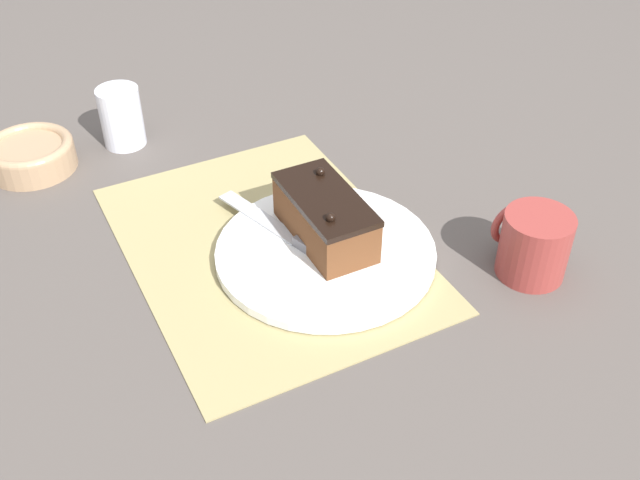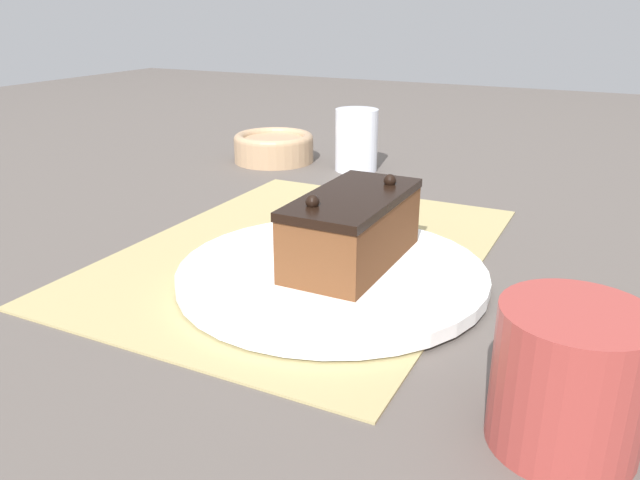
{
  "view_description": "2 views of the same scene",
  "coord_description": "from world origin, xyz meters",
  "px_view_note": "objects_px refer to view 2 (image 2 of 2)",
  "views": [
    {
      "loc": [
        -0.7,
        0.29,
        0.61
      ],
      "look_at": [
        -0.07,
        -0.04,
        0.05
      ],
      "focal_mm": 42.0,
      "sensor_mm": 36.0,
      "label": 1
    },
    {
      "loc": [
        -0.53,
        -0.28,
        0.24
      ],
      "look_at": [
        -0.03,
        -0.03,
        0.03
      ],
      "focal_mm": 35.0,
      "sensor_mm": 36.0,
      "label": 2
    }
  ],
  "objects_px": {
    "cake_plate": "(332,273)",
    "small_bowl": "(274,146)",
    "coffee_mug": "(569,377)",
    "chocolate_cake": "(353,228)",
    "serving_knife": "(321,247)",
    "drinking_glass": "(356,140)"
  },
  "relations": [
    {
      "from": "coffee_mug",
      "to": "chocolate_cake",
      "type": "bearing_deg",
      "value": 51.96
    },
    {
      "from": "drinking_glass",
      "to": "coffee_mug",
      "type": "xyz_separation_m",
      "value": [
        -0.53,
        -0.36,
        -0.0
      ]
    },
    {
      "from": "serving_knife",
      "to": "small_bowl",
      "type": "relative_size",
      "value": 1.67
    },
    {
      "from": "coffee_mug",
      "to": "small_bowl",
      "type": "bearing_deg",
      "value": 43.75
    },
    {
      "from": "drinking_glass",
      "to": "small_bowl",
      "type": "bearing_deg",
      "value": 92.57
    },
    {
      "from": "serving_knife",
      "to": "coffee_mug",
      "type": "xyz_separation_m",
      "value": [
        -0.17,
        -0.24,
        0.02
      ]
    },
    {
      "from": "chocolate_cake",
      "to": "small_bowl",
      "type": "distance_m",
      "value": 0.48
    },
    {
      "from": "serving_knife",
      "to": "coffee_mug",
      "type": "bearing_deg",
      "value": -52.21
    },
    {
      "from": "serving_knife",
      "to": "drinking_glass",
      "type": "relative_size",
      "value": 2.3
    },
    {
      "from": "cake_plate",
      "to": "small_bowl",
      "type": "bearing_deg",
      "value": 36.76
    },
    {
      "from": "chocolate_cake",
      "to": "small_bowl",
      "type": "relative_size",
      "value": 1.24
    },
    {
      "from": "cake_plate",
      "to": "coffee_mug",
      "type": "xyz_separation_m",
      "value": [
        -0.14,
        -0.21,
        0.03
      ]
    },
    {
      "from": "small_bowl",
      "to": "serving_knife",
      "type": "bearing_deg",
      "value": -143.72
    },
    {
      "from": "drinking_glass",
      "to": "small_bowl",
      "type": "height_order",
      "value": "drinking_glass"
    },
    {
      "from": "cake_plate",
      "to": "small_bowl",
      "type": "xyz_separation_m",
      "value": [
        0.39,
        0.29,
        0.01
      ]
    },
    {
      "from": "small_bowl",
      "to": "coffee_mug",
      "type": "height_order",
      "value": "coffee_mug"
    },
    {
      "from": "cake_plate",
      "to": "coffee_mug",
      "type": "bearing_deg",
      "value": -122.81
    },
    {
      "from": "serving_knife",
      "to": "small_bowl",
      "type": "bearing_deg",
      "value": 108.83
    },
    {
      "from": "chocolate_cake",
      "to": "serving_knife",
      "type": "relative_size",
      "value": 0.74
    },
    {
      "from": "small_bowl",
      "to": "cake_plate",
      "type": "bearing_deg",
      "value": -143.24
    },
    {
      "from": "chocolate_cake",
      "to": "coffee_mug",
      "type": "relative_size",
      "value": 1.67
    },
    {
      "from": "serving_knife",
      "to": "small_bowl",
      "type": "height_order",
      "value": "small_bowl"
    }
  ]
}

